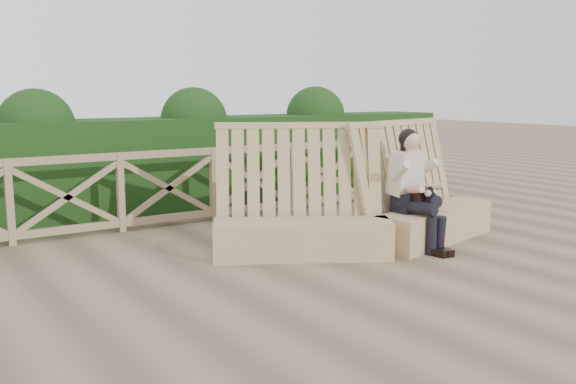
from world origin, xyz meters
TOP-DOWN VIEW (x-y plane):
  - ground at (0.00, 0.00)m, footprint 60.00×60.00m
  - bench at (1.51, 0.89)m, footprint 3.97×1.71m
  - woman at (1.98, 0.59)m, footprint 0.45×0.93m
  - guardrail at (0.00, 3.50)m, footprint 10.10×0.09m
  - hedge at (0.00, 4.70)m, footprint 12.00×1.20m

SIDE VIEW (x-z plane):
  - ground at x=0.00m, z-range 0.00..0.00m
  - bench at x=1.51m, z-range -0.39..1.18m
  - guardrail at x=0.00m, z-range 0.00..1.10m
  - hedge at x=0.00m, z-range 0.00..1.50m
  - woman at x=1.98m, z-range 0.04..1.51m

